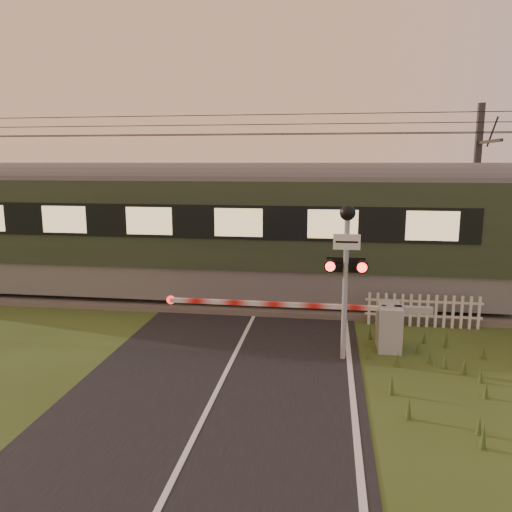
% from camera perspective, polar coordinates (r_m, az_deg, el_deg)
% --- Properties ---
extents(ground, '(160.00, 160.00, 0.00)m').
position_cam_1_polar(ground, '(10.86, -4.18, -14.60)').
color(ground, '#313F18').
rests_on(ground, ground).
extents(road, '(6.00, 140.00, 0.03)m').
position_cam_1_polar(road, '(10.65, -4.37, -15.08)').
color(road, black).
rests_on(road, ground).
extents(track_bed, '(140.00, 3.40, 0.39)m').
position_cam_1_polar(track_bed, '(16.86, 0.61, -5.04)').
color(track_bed, '#47423D').
rests_on(track_bed, ground).
extents(overhead_wires, '(120.00, 0.62, 0.62)m').
position_cam_1_polar(overhead_wires, '(16.26, 0.65, 14.54)').
color(overhead_wires, black).
rests_on(overhead_wires, ground).
extents(boom_gate, '(6.79, 0.87, 1.16)m').
position_cam_1_polar(boom_gate, '(12.98, 13.63, -7.58)').
color(boom_gate, gray).
rests_on(boom_gate, ground).
extents(crossing_signal, '(0.94, 0.37, 3.68)m').
position_cam_1_polar(crossing_signal, '(11.64, 10.27, 0.11)').
color(crossing_signal, gray).
rests_on(crossing_signal, ground).
extents(picket_fence, '(3.24, 0.08, 0.95)m').
position_cam_1_polar(picket_fence, '(15.03, 18.57, -5.93)').
color(picket_fence, silver).
rests_on(picket_fence, ground).
extents(catenary_mast, '(0.21, 2.45, 6.60)m').
position_cam_1_polar(catenary_mast, '(19.01, 23.74, 6.18)').
color(catenary_mast, '#2D2D30').
rests_on(catenary_mast, ground).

